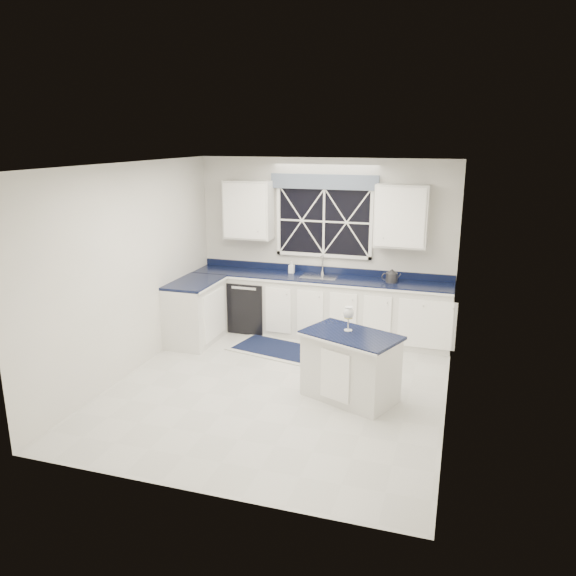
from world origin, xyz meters
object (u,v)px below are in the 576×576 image
(dishwasher, at_px, (252,304))
(wine_glass, at_px, (349,314))
(faucet, at_px, (322,264))
(island, at_px, (350,366))
(kettle, at_px, (392,276))
(soap_bottle, at_px, (292,267))

(dishwasher, relative_size, wine_glass, 2.83)
(dishwasher, height_order, wine_glass, wine_glass)
(faucet, relative_size, island, 0.24)
(island, height_order, wine_glass, wine_glass)
(wine_glass, bearing_deg, dishwasher, 135.68)
(kettle, height_order, soap_bottle, kettle)
(faucet, xyz_separation_m, wine_glass, (0.84, -2.09, -0.09))
(kettle, xyz_separation_m, wine_glass, (-0.25, -1.89, -0.03))
(kettle, bearing_deg, faucet, 158.31)
(island, bearing_deg, soap_bottle, 145.51)
(soap_bottle, bearing_deg, kettle, -4.22)
(island, distance_m, kettle, 2.10)
(kettle, relative_size, soap_bottle, 1.49)
(faucet, height_order, wine_glass, faucet)
(island, xyz_separation_m, soap_bottle, (-1.37, 2.11, 0.63))
(island, xyz_separation_m, kettle, (0.19, 1.99, 0.63))
(faucet, height_order, kettle, faucet)
(dishwasher, distance_m, kettle, 2.28)
(wine_glass, height_order, soap_bottle, soap_bottle)
(faucet, bearing_deg, wine_glass, -68.15)
(dishwasher, bearing_deg, island, -44.89)
(faucet, xyz_separation_m, kettle, (1.09, -0.19, -0.07))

